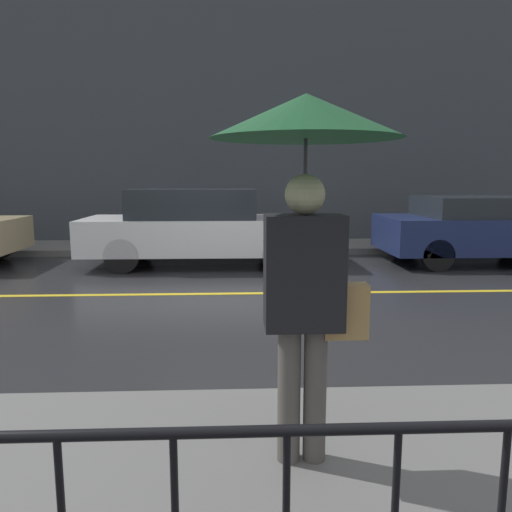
# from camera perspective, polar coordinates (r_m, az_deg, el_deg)

# --- Properties ---
(ground_plane) EXTENTS (80.00, 80.00, 0.00)m
(ground_plane) POSITION_cam_1_polar(r_m,az_deg,el_deg) (7.55, -2.63, -4.33)
(ground_plane) COLOR #262628
(sidewalk_near) EXTENTS (28.00, 2.49, 0.14)m
(sidewalk_near) POSITION_cam_1_polar(r_m,az_deg,el_deg) (2.88, -2.66, -26.31)
(sidewalk_near) COLOR #60605E
(sidewalk_near) RESTS_ON ground_plane
(sidewalk_far) EXTENTS (28.00, 1.87, 0.14)m
(sidewalk_far) POSITION_cam_1_polar(r_m,az_deg,el_deg) (12.16, -2.63, 1.06)
(sidewalk_far) COLOR #60605E
(sidewalk_far) RESTS_ON ground_plane
(lane_marking) EXTENTS (25.20, 0.12, 0.01)m
(lane_marking) POSITION_cam_1_polar(r_m,az_deg,el_deg) (7.55, -2.63, -4.30)
(lane_marking) COLOR gold
(lane_marking) RESTS_ON ground_plane
(building_storefront) EXTENTS (28.00, 0.30, 6.51)m
(building_storefront) POSITION_cam_1_polar(r_m,az_deg,el_deg) (13.22, -2.73, 15.53)
(building_storefront) COLOR #383D42
(building_storefront) RESTS_ON ground_plane
(pedestrian) EXTENTS (1.01, 1.01, 2.02)m
(pedestrian) POSITION_cam_1_polar(r_m,az_deg,el_deg) (2.66, 5.77, 8.90)
(pedestrian) COLOR #4C4742
(pedestrian) RESTS_ON sidewalk_near
(car_white) EXTENTS (4.65, 1.80, 1.51)m
(car_white) POSITION_cam_1_polar(r_m,az_deg,el_deg) (9.97, -6.35, 3.33)
(car_white) COLOR silver
(car_white) RESTS_ON ground_plane
(car_navy) EXTENTS (3.94, 1.95, 1.36)m
(car_navy) POSITION_cam_1_polar(r_m,az_deg,el_deg) (11.14, 24.08, 2.87)
(car_navy) COLOR #19234C
(car_navy) RESTS_ON ground_plane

